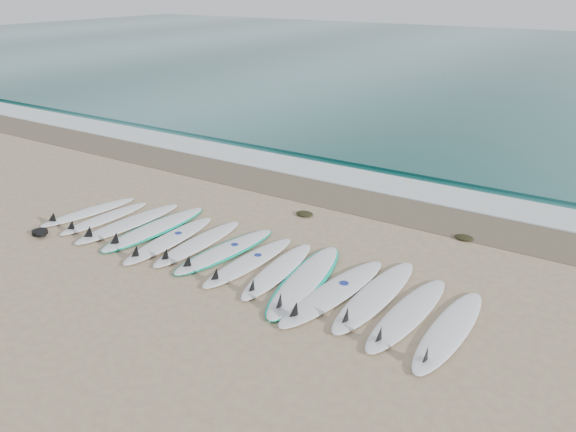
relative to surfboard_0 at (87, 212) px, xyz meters
The scene contains 22 objects.
ground 4.22m from the surfboard_0, ahead, with size 120.00×120.00×0.00m, color tan.
ocean 32.84m from the surfboard_0, 82.61° to the left, with size 120.00×55.00×0.03m, color #235E5C.
wet_sand_band 5.93m from the surfboard_0, 44.60° to the left, with size 120.00×1.80×0.01m, color brown.
foam_band 6.98m from the surfboard_0, 52.81° to the left, with size 120.00×1.40×0.04m, color silver.
wave_crest 8.23m from the surfboard_0, 59.14° to the left, with size 120.00×1.00×0.10m, color #235E5C.
surfboard_0 is the anchor object (origin of this frame).
surfboard_1 0.61m from the surfboard_0, ahead, with size 0.63×2.34×0.30m.
surfboard_2 1.28m from the surfboard_0, ahead, with size 0.79×2.79×0.35m.
surfboard_3 1.97m from the surfboard_0, ahead, with size 0.80×2.86×0.36m.
surfboard_4 2.64m from the surfboard_0, ahead, with size 0.67×2.66×0.34m.
surfboard_5 3.23m from the surfboard_0, ahead, with size 0.53×2.55×0.33m.
surfboard_6 3.90m from the surfboard_0, ahead, with size 0.97×2.67×0.33m.
surfboard_7 4.58m from the surfboard_0, ahead, with size 0.69×2.55×0.32m.
surfboard_8 5.23m from the surfboard_0, ahead, with size 0.70×2.49×0.31m.
surfboard_9 5.84m from the surfboard_0, ahead, with size 1.11×2.98×0.37m.
surfboard_10 6.46m from the surfboard_0, ahead, with size 0.97×2.94×0.37m.
surfboard_11 7.10m from the surfboard_0, ahead, with size 0.67×2.84×0.36m.
surfboard_12 7.77m from the surfboard_0, ahead, with size 0.74×2.69×0.34m.
surfboard_13 8.48m from the surfboard_0, ahead, with size 0.63×2.66×0.34m.
seaweed_near 4.99m from the surfboard_0, 31.97° to the left, with size 0.41×0.32×0.08m, color black.
seaweed_far 8.37m from the surfboard_0, 23.52° to the left, with size 0.39×0.30×0.08m, color black.
leash_coil 1.27m from the surfboard_0, 86.24° to the right, with size 0.46×0.36×0.11m.
Camera 1 is at (6.07, -7.55, 4.97)m, focal length 35.00 mm.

